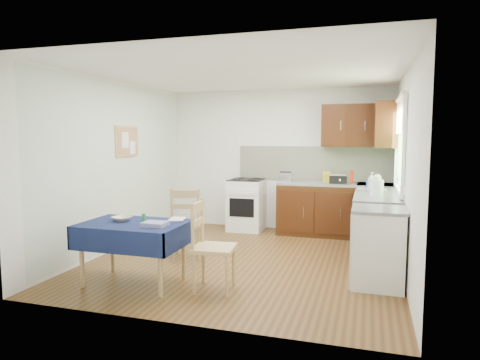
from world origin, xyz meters
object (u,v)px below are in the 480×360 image
(dining_table, at_px, (134,232))
(chair_far, at_px, (187,221))
(chair_near, at_px, (210,243))
(dish_rack, at_px, (372,189))
(toaster, at_px, (285,177))
(sandwich_press, at_px, (338,178))
(kettle, at_px, (377,186))

(dining_table, xyz_separation_m, chair_far, (0.17, 1.09, -0.08))
(chair_far, xyz_separation_m, chair_near, (0.73, -1.05, 0.00))
(dining_table, bearing_deg, chair_far, 70.99)
(chair_far, relative_size, dish_rack, 2.43)
(chair_far, height_order, dish_rack, dish_rack)
(chair_near, bearing_deg, toaster, -10.85)
(toaster, relative_size, sandwich_press, 0.84)
(sandwich_press, bearing_deg, kettle, -87.89)
(toaster, bearing_deg, dining_table, -98.30)
(sandwich_press, xyz_separation_m, dish_rack, (0.53, -0.80, -0.06))
(dining_table, height_order, dish_rack, dish_rack)
(chair_near, bearing_deg, dish_rack, -43.51)
(chair_far, xyz_separation_m, sandwich_press, (1.88, 1.91, 0.46))
(chair_far, distance_m, kettle, 2.57)
(dining_table, height_order, chair_near, chair_near)
(dining_table, distance_m, toaster, 3.21)
(dish_rack, bearing_deg, chair_far, -145.09)
(chair_near, relative_size, toaster, 4.27)
(kettle, bearing_deg, chair_far, -168.09)
(toaster, bearing_deg, sandwich_press, 16.12)
(chair_far, height_order, toaster, toaster)
(chair_near, height_order, toaster, toaster)
(chair_near, distance_m, toaster, 2.96)
(sandwich_press, relative_size, dish_rack, 0.68)
(dining_table, distance_m, sandwich_press, 3.66)
(dish_rack, distance_m, kettle, 0.60)
(chair_far, distance_m, chair_near, 1.28)
(chair_near, height_order, kettle, kettle)
(sandwich_press, distance_m, kettle, 1.51)
(dining_table, height_order, chair_far, chair_far)
(chair_near, relative_size, sandwich_press, 3.58)
(chair_near, bearing_deg, sandwich_press, -26.80)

